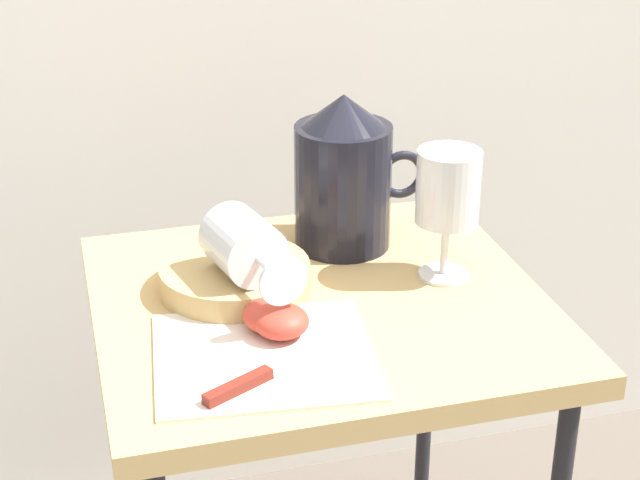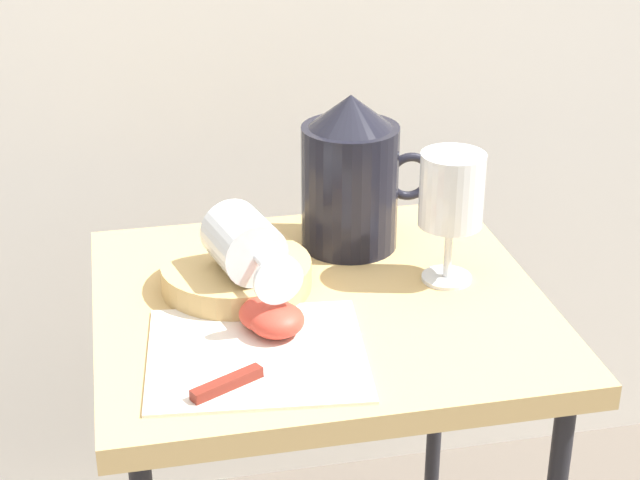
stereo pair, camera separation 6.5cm
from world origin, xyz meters
TOP-DOWN VIEW (x-y plane):
  - table at (0.00, 0.00)m, footprint 0.55×0.51m
  - linen_napkin at (-0.10, -0.11)m, footprint 0.26×0.24m
  - basket_tray at (-0.10, 0.05)m, footprint 0.19×0.19m
  - pitcher at (0.07, 0.14)m, footprint 0.18×0.13m
  - wine_glass_upright at (0.17, 0.02)m, footprint 0.08×0.08m
  - wine_glass_tipped_near at (-0.09, 0.02)m, footprint 0.10×0.16m
  - apple_half_left at (-0.08, -0.06)m, footprint 0.06×0.06m
  - apple_half_right at (-0.07, -0.08)m, footprint 0.06×0.06m
  - knife at (-0.11, -0.16)m, footprint 0.20×0.12m

SIDE VIEW (x-z plane):
  - table at x=0.00m, z-range 0.27..0.93m
  - linen_napkin at x=-0.10m, z-range 0.66..0.67m
  - knife at x=-0.11m, z-range 0.66..0.68m
  - basket_tray at x=-0.10m, z-range 0.66..0.70m
  - apple_half_left at x=-0.08m, z-range 0.67..0.70m
  - apple_half_right at x=-0.07m, z-range 0.67..0.70m
  - wine_glass_tipped_near at x=-0.09m, z-range 0.70..0.78m
  - pitcher at x=0.07m, z-range 0.64..0.85m
  - wine_glass_upright at x=0.17m, z-range 0.69..0.86m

